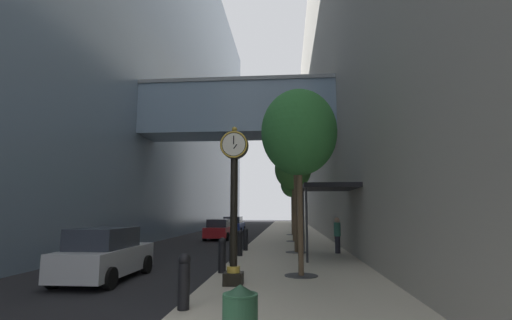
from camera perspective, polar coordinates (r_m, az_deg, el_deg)
The scene contains 19 objects.
ground_plane at distance 31.73m, azimuth 0.33°, elevation -11.91°, with size 110.00×110.00×0.00m, color black.
sidewalk_right at distance 34.62m, azimuth 5.46°, elevation -11.42°, with size 5.61×80.00×0.14m, color #BCB29E.
building_block_left at distance 40.07m, azimuth -16.67°, elevation 14.09°, with size 22.10×80.00×34.08m.
building_block_right at distance 37.90m, azimuth 16.57°, elevation 13.57°, with size 9.00×80.00×31.75m.
street_clock at distance 11.03m, azimuth -3.43°, elevation -5.54°, with size 0.84×0.55×4.67m.
bollard_nearest at distance 8.63m, azimuth -11.08°, elevation -17.72°, with size 0.27×0.27×1.20m.
bollard_third at distance 13.24m, azimuth -5.25°, elevation -14.30°, with size 0.27×0.27×1.20m.
bollard_fourth at distance 15.58m, azimuth -3.68°, elevation -13.33°, with size 0.27×0.27×1.20m.
bollard_fifth at distance 17.94m, azimuth -2.52°, elevation -12.61°, with size 0.27×0.27×1.20m.
bollard_sixth at distance 20.30m, azimuth -1.64°, elevation -12.05°, with size 0.27×0.27×1.20m.
street_tree_near at distance 12.86m, azimuth 6.65°, elevation 4.20°, with size 2.61×2.61×6.32m.
street_tree_mid_near at distance 19.68m, azimuth 6.03°, elevation 0.93°, with size 1.84×1.84×6.24m.
street_tree_mid_far at distance 26.50m, azimuth 5.74°, elevation -1.42°, with size 2.61×2.61×6.59m.
street_tree_far at distance 33.30m, azimuth 5.59°, elevation -3.80°, with size 2.04×2.04×5.65m.
pedestrian_walking at distance 19.42m, azimuth 12.47°, elevation -11.13°, with size 0.37×0.47×1.78m.
storefront_awning at distance 17.44m, azimuth 11.03°, elevation -4.34°, with size 2.40×3.60×3.30m.
car_red_near at distance 29.92m, azimuth -5.61°, elevation -10.63°, with size 2.03×4.61×1.59m.
car_silver_mid at distance 13.48m, azimuth -22.32°, elevation -13.41°, with size 1.95×4.10×1.70m.
car_blue_far at distance 37.54m, azimuth -3.51°, elevation -10.03°, with size 2.05×4.58×1.66m.
Camera 1 is at (2.50, -4.55, 2.27)m, focal length 25.86 mm.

